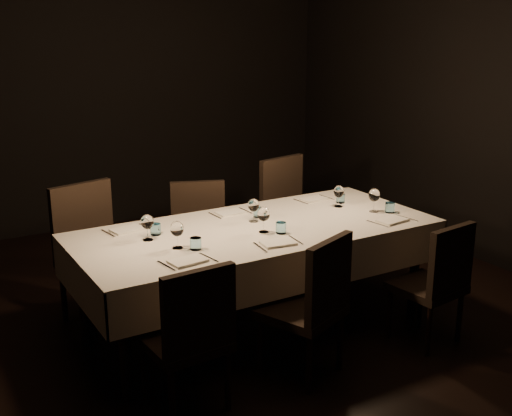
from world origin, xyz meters
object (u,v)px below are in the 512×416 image
chair_near_left (191,332)px  chair_far_left (93,248)px  chair_near_right (437,278)px  chair_far_right (291,211)px  dining_table (256,237)px  chair_near_center (313,301)px  chair_far_center (199,233)px

chair_near_left → chair_far_left: 1.48m
chair_near_right → chair_far_left: 2.44m
chair_near_left → chair_far_right: chair_far_right is taller
dining_table → chair_near_center: bearing=-93.3°
chair_far_left → chair_far_center: 0.88m
dining_table → chair_far_center: 0.81m
dining_table → chair_far_center: bearing=94.6°
chair_near_right → dining_table: bearing=-48.9°
chair_near_right → chair_far_right: size_ratio=0.86×
chair_far_right → chair_far_center: bearing=170.7°
chair_near_center → chair_far_left: size_ratio=0.91×
chair_near_left → chair_far_center: (0.78, 1.51, 0.01)m
dining_table → chair_near_right: 1.25m
chair_far_left → chair_near_center: bearing=-73.1°
chair_near_left → chair_near_right: (1.76, -0.10, -0.01)m
chair_near_left → chair_near_center: bearing=174.7°
chair_far_center → chair_far_right: bearing=23.8°
chair_near_left → chair_far_center: size_ratio=0.99×
chair_far_center → chair_far_right: size_ratio=0.90×
dining_table → chair_near_right: bearing=-42.1°
chair_far_center → chair_far_right: (0.91, 0.04, 0.05)m
dining_table → chair_far_right: (0.84, 0.82, -0.14)m
chair_near_right → chair_near_left: bearing=-10.2°
chair_far_left → chair_far_center: (0.87, 0.04, -0.05)m
chair_near_center → chair_near_left: bearing=-23.7°
chair_far_right → chair_far_left: bearing=170.7°
chair_far_right → dining_table: bearing=-147.4°
chair_near_center → chair_far_center: bearing=-111.2°
chair_far_center → chair_near_right: bearing=-37.3°
chair_near_center → chair_near_right: size_ratio=1.06×
chair_near_left → chair_far_right: 2.29m
chair_far_right → chair_near_left: bearing=-149.2°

